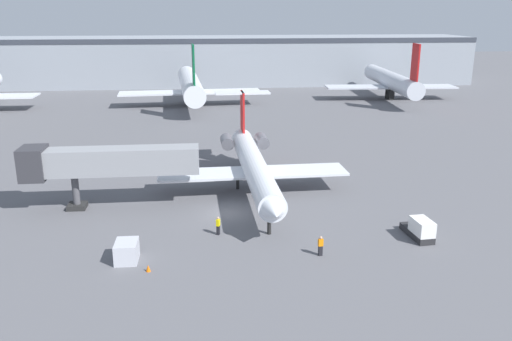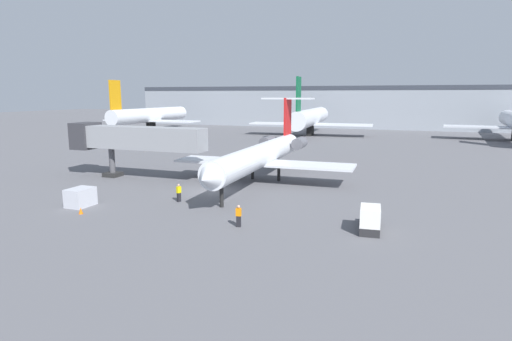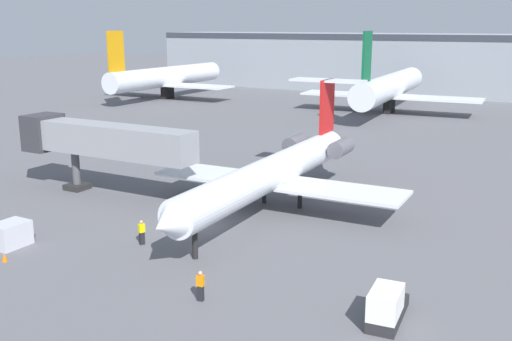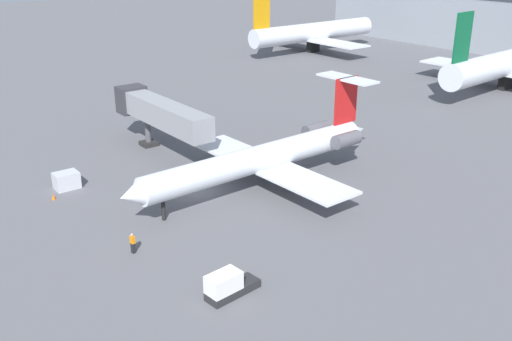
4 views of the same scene
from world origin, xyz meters
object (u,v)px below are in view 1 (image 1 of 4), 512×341
(cargo_container_uld, at_px, (127,251))
(jet_bridge, at_px, (100,162))
(parked_airliner_centre, at_px, (391,81))
(ground_crew_loader, at_px, (218,226))
(traffic_cone_near, at_px, (148,268))
(baggage_tug_lead, at_px, (420,230))
(parked_airliner_west_mid, at_px, (190,85))
(ground_crew_marshaller, at_px, (321,246))
(regional_jet, at_px, (253,163))

(cargo_container_uld, bearing_deg, jet_bridge, 107.60)
(cargo_container_uld, xyz_separation_m, parked_airliner_centre, (47.84, 75.44, 3.31))
(ground_crew_loader, xyz_separation_m, cargo_container_uld, (-7.40, -4.46, -0.04))
(ground_crew_loader, relative_size, traffic_cone_near, 3.07)
(baggage_tug_lead, distance_m, cargo_container_uld, 24.97)
(jet_bridge, bearing_deg, parked_airliner_west_mid, 82.63)
(ground_crew_marshaller, height_order, traffic_cone_near, ground_crew_marshaller)
(regional_jet, xyz_separation_m, traffic_cone_near, (-9.73, -17.92, -2.96))
(baggage_tug_lead, height_order, cargo_container_uld, baggage_tug_lead)
(regional_jet, relative_size, cargo_container_uld, 12.76)
(jet_bridge, distance_m, parked_airliner_centre, 81.58)
(regional_jet, xyz_separation_m, ground_crew_loader, (-4.18, -11.45, -2.38))
(parked_airliner_west_mid, bearing_deg, baggage_tug_lead, -73.11)
(parked_airliner_centre, bearing_deg, jet_bridge, -129.39)
(regional_jet, distance_m, jet_bridge, 15.97)
(jet_bridge, height_order, ground_crew_marshaller, jet_bridge)
(traffic_cone_near, xyz_separation_m, parked_airliner_west_mid, (1.88, 73.63, 4.04))
(baggage_tug_lead, height_order, traffic_cone_near, baggage_tug_lead)
(ground_crew_loader, height_order, parked_airliner_centre, parked_airliner_centre)
(jet_bridge, distance_m, ground_crew_loader, 14.37)
(cargo_container_uld, height_order, traffic_cone_near, cargo_container_uld)
(regional_jet, xyz_separation_m, baggage_tug_lead, (13.32, -14.01, -2.40))
(regional_jet, distance_m, parked_airliner_centre, 69.70)
(regional_jet, xyz_separation_m, cargo_container_uld, (-11.57, -15.92, -2.42))
(traffic_cone_near, height_order, parked_airliner_centre, parked_airliner_centre)
(parked_airliner_centre, bearing_deg, regional_jet, -121.35)
(ground_crew_loader, relative_size, baggage_tug_lead, 0.41)
(regional_jet, bearing_deg, baggage_tug_lead, -46.46)
(baggage_tug_lead, bearing_deg, parked_airliner_centre, 72.67)
(baggage_tug_lead, relative_size, traffic_cone_near, 7.48)
(traffic_cone_near, distance_m, parked_airliner_centre, 90.15)
(regional_jet, distance_m, traffic_cone_near, 20.61)
(ground_crew_loader, bearing_deg, cargo_container_uld, -148.90)
(ground_crew_marshaller, bearing_deg, regional_jet, 103.56)
(ground_crew_loader, distance_m, parked_airliner_west_mid, 67.35)
(parked_airliner_west_mid, distance_m, parked_airliner_centre, 44.27)
(ground_crew_marshaller, height_order, cargo_container_uld, ground_crew_marshaller)
(jet_bridge, relative_size, parked_airliner_west_mid, 0.49)
(parked_airliner_west_mid, relative_size, parked_airliner_centre, 1.02)
(ground_crew_marshaller, bearing_deg, parked_airliner_centre, 66.98)
(ground_crew_marshaller, height_order, parked_airliner_west_mid, parked_airliner_west_mid)
(ground_crew_loader, bearing_deg, baggage_tug_lead, -8.32)
(ground_crew_loader, distance_m, baggage_tug_lead, 17.68)
(traffic_cone_near, bearing_deg, cargo_container_uld, 132.61)
(ground_crew_marshaller, distance_m, baggage_tug_lead, 9.66)
(jet_bridge, xyz_separation_m, ground_crew_marshaller, (19.48, -12.96, -3.90))
(ground_crew_loader, xyz_separation_m, traffic_cone_near, (-5.55, -6.47, -0.58))
(ground_crew_marshaller, xyz_separation_m, traffic_cone_near, (-13.70, -1.44, -0.58))
(ground_crew_marshaller, relative_size, cargo_container_uld, 0.72)
(ground_crew_marshaller, distance_m, traffic_cone_near, 13.79)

